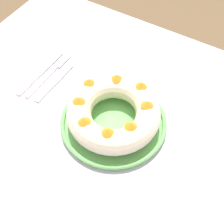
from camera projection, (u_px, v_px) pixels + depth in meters
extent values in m
plane|color=brown|center=(109.00, 219.00, 1.43)|extent=(8.00, 8.00, 0.00)
cube|color=silver|center=(107.00, 136.00, 0.84)|extent=(1.13, 0.94, 0.03)
cylinder|color=brown|center=(63.00, 71.00, 1.49)|extent=(0.06, 0.06, 0.71)
cylinder|color=#6BB760|center=(112.00, 122.00, 0.85)|extent=(0.28, 0.28, 0.01)
torus|color=#6BB760|center=(112.00, 120.00, 0.84)|extent=(0.29, 0.29, 0.01)
torus|color=beige|center=(112.00, 112.00, 0.81)|extent=(0.24, 0.24, 0.07)
cone|color=orange|center=(141.00, 85.00, 0.81)|extent=(0.04, 0.04, 0.02)
cone|color=orange|center=(117.00, 77.00, 0.83)|extent=(0.04, 0.04, 0.02)
cone|color=orange|center=(89.00, 81.00, 0.82)|extent=(0.04, 0.04, 0.02)
cone|color=orange|center=(78.00, 100.00, 0.78)|extent=(0.04, 0.04, 0.02)
cone|color=orange|center=(84.00, 120.00, 0.75)|extent=(0.03, 0.03, 0.02)
cone|color=orange|center=(107.00, 131.00, 0.73)|extent=(0.03, 0.03, 0.02)
cone|color=orange|center=(132.00, 124.00, 0.74)|extent=(0.03, 0.03, 0.02)
cone|color=orange|center=(147.00, 104.00, 0.78)|extent=(0.04, 0.04, 0.02)
cube|color=white|center=(42.00, 82.00, 0.94)|extent=(0.01, 0.14, 0.01)
cube|color=silver|center=(62.00, 61.00, 0.99)|extent=(0.02, 0.06, 0.01)
cube|color=white|center=(28.00, 84.00, 0.93)|extent=(0.02, 0.09, 0.01)
cube|color=silver|center=(50.00, 63.00, 0.98)|extent=(0.02, 0.12, 0.00)
cube|color=white|center=(45.00, 93.00, 0.91)|extent=(0.02, 0.08, 0.01)
cube|color=silver|center=(62.00, 74.00, 0.95)|extent=(0.02, 0.09, 0.00)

